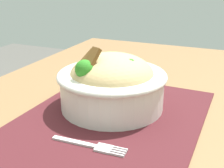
# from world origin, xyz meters

# --- Properties ---
(table) EXTENTS (1.32, 0.79, 0.76)m
(table) POSITION_xyz_m (0.00, 0.00, 0.68)
(table) COLOR olive
(table) RESTS_ON ground_plane
(placemat) EXTENTS (0.45, 0.34, 0.00)m
(placemat) POSITION_xyz_m (-0.00, -0.02, 0.76)
(placemat) COLOR #47191E
(placemat) RESTS_ON table
(bowl) EXTENTS (0.22, 0.22, 0.13)m
(bowl) POSITION_xyz_m (-0.06, -0.04, 0.81)
(bowl) COLOR silver
(bowl) RESTS_ON placemat
(fork) EXTENTS (0.02, 0.13, 0.00)m
(fork) POSITION_xyz_m (0.09, -0.01, 0.76)
(fork) COLOR silver
(fork) RESTS_ON placemat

